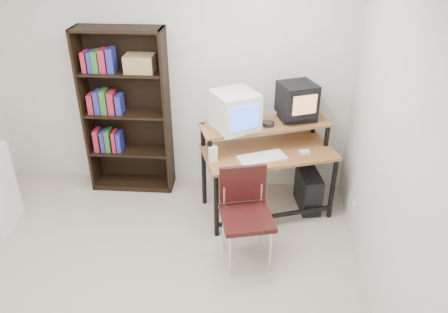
# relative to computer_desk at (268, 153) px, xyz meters

# --- Properties ---
(floor) EXTENTS (4.00, 4.00, 0.01)m
(floor) POSITION_rel_computer_desk_xyz_m (-1.12, -1.49, -0.71)
(floor) COLOR #BDAF9C
(floor) RESTS_ON ground
(back_wall) EXTENTS (4.00, 0.01, 2.60)m
(back_wall) POSITION_rel_computer_desk_xyz_m (-1.12, 0.51, 0.60)
(back_wall) COLOR silver
(back_wall) RESTS_ON floor
(right_wall) EXTENTS (0.01, 4.00, 2.60)m
(right_wall) POSITION_rel_computer_desk_xyz_m (0.88, -1.49, 0.60)
(right_wall) COLOR silver
(right_wall) RESTS_ON floor
(computer_desk) EXTENTS (1.47, 1.07, 0.98)m
(computer_desk) POSITION_rel_computer_desk_xyz_m (0.00, 0.00, 0.00)
(computer_desk) COLOR #9B6232
(computer_desk) RESTS_ON floor
(crt_monitor) EXTENTS (0.55, 0.55, 0.38)m
(crt_monitor) POSITION_rel_computer_desk_xyz_m (-0.34, -0.01, 0.46)
(crt_monitor) COLOR white
(crt_monitor) RESTS_ON computer_desk
(vcr) EXTENTS (0.42, 0.35, 0.08)m
(vcr) POSITION_rel_computer_desk_xyz_m (0.29, 0.24, 0.31)
(vcr) COLOR black
(vcr) RESTS_ON computer_desk
(crt_tv) EXTENTS (0.45, 0.44, 0.32)m
(crt_tv) POSITION_rel_computer_desk_xyz_m (0.27, 0.23, 0.51)
(crt_tv) COLOR black
(crt_tv) RESTS_ON vcr
(cd_spindle) EXTENTS (0.16, 0.16, 0.05)m
(cd_spindle) POSITION_rel_computer_desk_xyz_m (-0.01, 0.05, 0.29)
(cd_spindle) COLOR #26262B
(cd_spindle) RESTS_ON computer_desk
(keyboard) EXTENTS (0.51, 0.39, 0.03)m
(keyboard) POSITION_rel_computer_desk_xyz_m (-0.06, -0.19, 0.04)
(keyboard) COLOR white
(keyboard) RESTS_ON computer_desk
(mousepad) EXTENTS (0.26, 0.24, 0.01)m
(mousepad) POSITION_rel_computer_desk_xyz_m (0.35, -0.03, 0.02)
(mousepad) COLOR black
(mousepad) RESTS_ON computer_desk
(mouse) EXTENTS (0.11, 0.08, 0.03)m
(mouse) POSITION_rel_computer_desk_xyz_m (0.37, -0.03, 0.04)
(mouse) COLOR white
(mouse) RESTS_ON mousepad
(desk_speaker) EXTENTS (0.11, 0.11, 0.17)m
(desk_speaker) POSITION_rel_computer_desk_xyz_m (-0.54, -0.28, 0.10)
(desk_speaker) COLOR white
(desk_speaker) RESTS_ON computer_desk
(pc_tower) EXTENTS (0.28, 0.48, 0.42)m
(pc_tower) POSITION_rel_computer_desk_xyz_m (0.47, 0.09, -0.49)
(pc_tower) COLOR black
(pc_tower) RESTS_ON floor
(school_chair) EXTENTS (0.55, 0.55, 0.90)m
(school_chair) POSITION_rel_computer_desk_xyz_m (-0.19, -0.76, -0.14)
(school_chair) COLOR black
(school_chair) RESTS_ON floor
(bookshelf) EXTENTS (0.94, 0.33, 1.86)m
(bookshelf) POSITION_rel_computer_desk_xyz_m (-1.56, 0.37, 0.25)
(bookshelf) COLOR black
(bookshelf) RESTS_ON floor
(wall_outlet) EXTENTS (0.02, 0.08, 0.12)m
(wall_outlet) POSITION_rel_computer_desk_xyz_m (0.86, -0.34, -0.40)
(wall_outlet) COLOR beige
(wall_outlet) RESTS_ON right_wall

